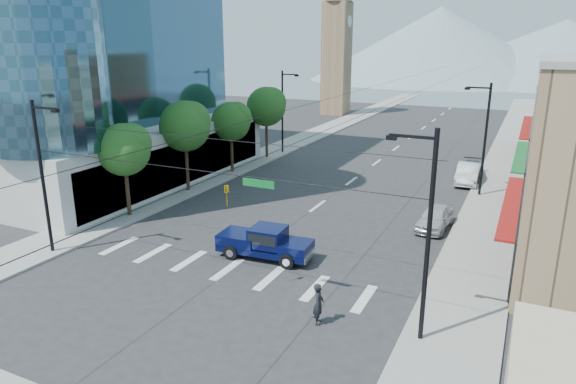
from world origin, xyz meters
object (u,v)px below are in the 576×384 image
(parked_car_near, at_px, (435,217))
(pickup_truck, at_px, (265,242))
(pedestrian, at_px, (318,304))
(parked_car_mid, at_px, (468,173))
(parked_car_far, at_px, (470,170))

(parked_car_near, bearing_deg, pickup_truck, -127.32)
(pedestrian, distance_m, parked_car_mid, 27.49)
(parked_car_mid, relative_size, parked_car_far, 1.02)
(pickup_truck, height_order, parked_car_mid, pickup_truck)
(parked_car_mid, bearing_deg, parked_car_near, -94.60)
(parked_car_near, height_order, parked_car_mid, parked_car_mid)
(parked_car_near, bearing_deg, pedestrian, -95.75)
(pedestrian, bearing_deg, pickup_truck, 30.27)
(pickup_truck, bearing_deg, parked_car_near, 44.60)
(parked_car_mid, bearing_deg, pedestrian, -98.53)
(pickup_truck, distance_m, parked_car_mid, 23.58)
(pickup_truck, distance_m, parked_car_near, 12.13)
(pedestrian, bearing_deg, parked_car_mid, -21.96)
(parked_car_mid, height_order, parked_car_far, parked_car_mid)
(parked_car_mid, xyz_separation_m, parked_car_far, (0.00, 1.81, -0.12))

